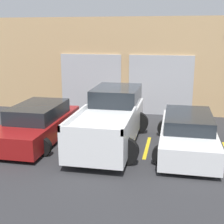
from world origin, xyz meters
name	(u,v)px	position (x,y,z in m)	size (l,w,h in m)	color
ground_plane	(118,130)	(0.00, 0.00, 0.00)	(28.00, 28.00, 0.00)	#2D2D30
shophouse_building	(130,66)	(-0.01, 3.29, 2.31)	(17.30, 0.68, 4.68)	tan
pickup_truck	(111,119)	(0.00, -1.49, 0.88)	(2.51, 5.14, 1.87)	white
sedan_white	(188,133)	(2.73, -1.73, 0.61)	(2.19, 4.56, 1.28)	white
sedan_side	(38,124)	(-2.73, -1.73, 0.63)	(2.19, 4.62, 1.35)	maroon
parking_stripe_far_left	(6,137)	(-4.09, -1.75, 0.00)	(0.12, 2.20, 0.01)	gold
parking_stripe_left	(73,142)	(-1.36, -1.75, 0.00)	(0.12, 2.20, 0.01)	gold
parking_stripe_centre	(147,147)	(1.36, -1.75, 0.00)	(0.12, 2.20, 0.01)	gold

